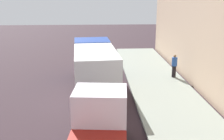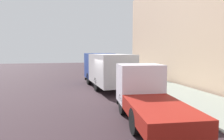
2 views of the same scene
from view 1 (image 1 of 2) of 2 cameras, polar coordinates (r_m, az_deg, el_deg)
name	(u,v)px [view 1 (image 1 of 2)]	position (r m, az deg, el deg)	size (l,w,h in m)	color
ground	(84,103)	(16.16, -5.97, -6.84)	(80.00, 80.00, 0.00)	#302227
sidewalk	(169,100)	(16.65, 11.77, -6.13)	(4.11, 30.00, 0.15)	gray
building_facade	(220,10)	(16.37, 21.69, 11.57)	(0.50, 30.00, 10.59)	#D1AF90
large_utility_truck	(94,64)	(17.95, -3.72, 1.16)	(3.06, 7.72, 2.89)	#1E3D9B
small_flatbed_truck	(98,131)	(10.66, -2.90, -12.67)	(2.67, 5.73, 2.43)	silver
pedestrian_walking	(174,65)	(20.61, 12.88, 0.94)	(0.42, 0.42, 1.71)	black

